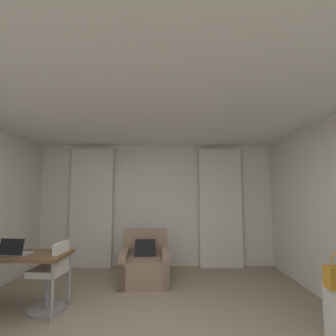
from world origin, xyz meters
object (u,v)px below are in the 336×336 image
(armchair, at_px, (145,265))
(desk, at_px, (15,259))
(desk_chair, at_px, (51,280))
(laptop, at_px, (16,251))

(armchair, xyz_separation_m, desk, (-1.61, -1.17, 0.39))
(armchair, height_order, desk_chair, desk_chair)
(desk_chair, distance_m, laptop, 0.59)
(armchair, bearing_deg, desk_chair, -136.06)
(armchair, distance_m, laptop, 2.06)
(armchair, relative_size, desk_chair, 1.01)
(laptop, bearing_deg, desk_chair, 16.90)
(armchair, xyz_separation_m, desk_chair, (-1.15, -1.11, 0.11))
(armchair, bearing_deg, laptop, -141.76)
(desk_chair, bearing_deg, armchair, 43.94)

